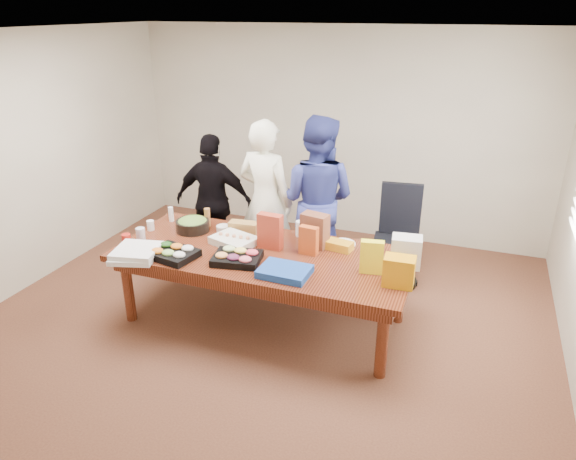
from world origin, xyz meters
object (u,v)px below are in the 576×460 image
at_px(office_chair, 395,240).
at_px(person_right, 316,200).
at_px(conference_table, 264,287).
at_px(sheet_cake, 234,240).
at_px(salad_bowl, 193,226).
at_px(person_center, 266,201).

bearing_deg(office_chair, person_right, -178.64).
relative_size(conference_table, person_right, 1.50).
xyz_separation_m(sheet_cake, salad_bowl, (-0.55, 0.15, 0.02)).
height_order(office_chair, sheet_cake, office_chair).
bearing_deg(person_right, person_center, 17.23).
height_order(office_chair, person_center, person_center).
bearing_deg(office_chair, person_center, -175.69).
bearing_deg(salad_bowl, person_right, 38.65).
relative_size(sheet_cake, salad_bowl, 1.21).
distance_m(person_center, sheet_cake, 0.86).
height_order(conference_table, salad_bowl, salad_bowl).
height_order(person_center, person_right, person_right).
distance_m(conference_table, person_right, 1.23).
bearing_deg(conference_table, salad_bowl, 165.62).
distance_m(office_chair, person_right, 0.97).
xyz_separation_m(conference_table, sheet_cake, (-0.34, 0.08, 0.41)).
bearing_deg(conference_table, sheet_cake, 167.08).
relative_size(conference_table, person_center, 1.54).
distance_m(person_right, salad_bowl, 1.37).
bearing_deg(person_right, conference_table, 82.17).
relative_size(person_center, salad_bowl, 5.28).
bearing_deg(person_center, conference_table, 120.41).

